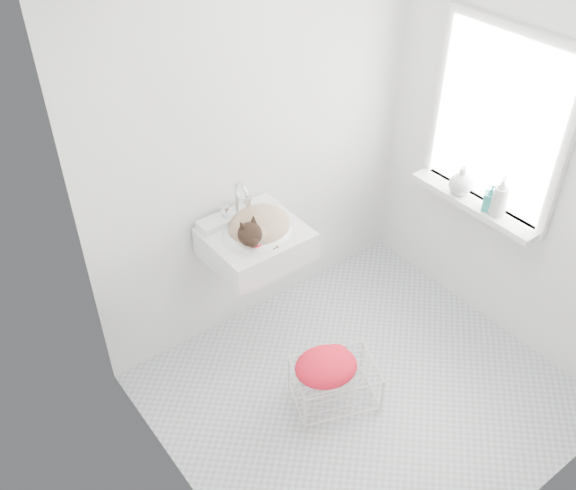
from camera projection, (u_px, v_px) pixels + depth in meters
floor at (362, 394)px, 3.77m from camera, size 2.20×2.00×0.02m
back_wall at (258, 139)px, 3.62m from camera, size 2.20×0.02×2.50m
right_wall at (527, 151)px, 3.52m from camera, size 0.02×2.00×2.50m
left_wall at (173, 324)px, 2.48m from camera, size 0.02×2.00×2.50m
window_glass at (499, 122)px, 3.57m from camera, size 0.01×0.80×1.00m
window_frame at (498, 122)px, 3.57m from camera, size 0.04×0.90×1.10m
windowsill at (474, 203)px, 3.86m from camera, size 0.16×0.88×0.04m
sink at (255, 231)px, 3.61m from camera, size 0.55×0.48×0.22m
faucet at (236, 196)px, 3.63m from camera, size 0.20×0.14×0.20m
cat at (259, 226)px, 3.58m from camera, size 0.44×0.39×0.25m
wire_rack at (335, 382)px, 3.65m from camera, size 0.53×0.46×0.27m
towel at (326, 372)px, 3.51m from camera, size 0.41×0.35×0.14m
bottle_a at (496, 214)px, 3.74m from camera, size 0.11×0.11×0.21m
bottle_b at (488, 209)px, 3.78m from camera, size 0.11×0.11×0.17m
bottle_c at (459, 193)px, 3.91m from camera, size 0.19×0.19×0.19m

